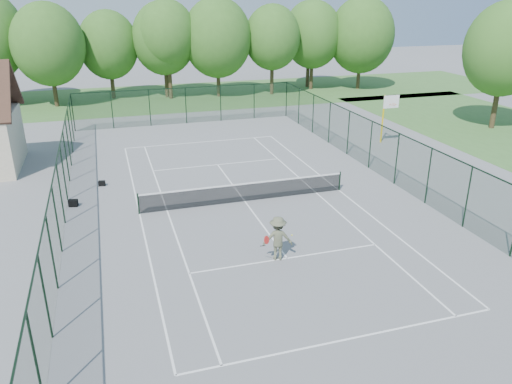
# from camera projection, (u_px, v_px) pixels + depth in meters

# --- Properties ---
(ground) EXTENTS (140.00, 140.00, 0.00)m
(ground) POSITION_uv_depth(u_px,v_px,m) (245.00, 201.00, 26.44)
(ground) COLOR gray
(ground) RESTS_ON ground
(grass_far) EXTENTS (80.00, 16.00, 0.01)m
(grass_far) POSITION_uv_depth(u_px,v_px,m) (167.00, 97.00, 53.07)
(grass_far) COLOR #4A7B38
(grass_far) RESTS_ON ground
(court_lines) EXTENTS (11.05, 23.85, 0.01)m
(court_lines) POSITION_uv_depth(u_px,v_px,m) (245.00, 201.00, 26.44)
(court_lines) COLOR white
(court_lines) RESTS_ON ground
(tennis_net) EXTENTS (11.08, 0.08, 1.10)m
(tennis_net) POSITION_uv_depth(u_px,v_px,m) (245.00, 191.00, 26.23)
(tennis_net) COLOR black
(tennis_net) RESTS_ON ground
(fence_enclosure) EXTENTS (18.05, 36.05, 3.02)m
(fence_enclosure) POSITION_uv_depth(u_px,v_px,m) (245.00, 174.00, 25.87)
(fence_enclosure) COLOR #183520
(fence_enclosure) RESTS_ON ground
(tree_line_far) EXTENTS (39.40, 6.40, 9.70)m
(tree_line_far) POSITION_uv_depth(u_px,v_px,m) (164.00, 38.00, 50.85)
(tree_line_far) COLOR #443620
(tree_line_far) RESTS_ON ground
(basketball_goal) EXTENTS (1.20, 1.43, 3.65)m
(basketball_goal) POSITION_uv_depth(u_px,v_px,m) (387.00, 109.00, 35.56)
(basketball_goal) COLOR yellow
(basketball_goal) RESTS_ON ground
(tree_side) EXTENTS (6.26, 6.26, 9.91)m
(tree_side) POSITION_uv_depth(u_px,v_px,m) (505.00, 49.00, 38.62)
(tree_side) COLOR #443620
(tree_side) RESTS_ON ground
(sports_bag_a) EXTENTS (0.50, 0.37, 0.36)m
(sports_bag_a) POSITION_uv_depth(u_px,v_px,m) (73.00, 203.00, 25.77)
(sports_bag_a) COLOR black
(sports_bag_a) RESTS_ON ground
(sports_bag_b) EXTENTS (0.41, 0.29, 0.29)m
(sports_bag_b) POSITION_uv_depth(u_px,v_px,m) (102.00, 183.00, 28.55)
(sports_bag_b) COLOR black
(sports_bag_b) RESTS_ON ground
(tennis_player) EXTENTS (1.69, 0.96, 1.90)m
(tennis_player) POSITION_uv_depth(u_px,v_px,m) (278.00, 238.00, 20.38)
(tennis_player) COLOR #585C44
(tennis_player) RESTS_ON ground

